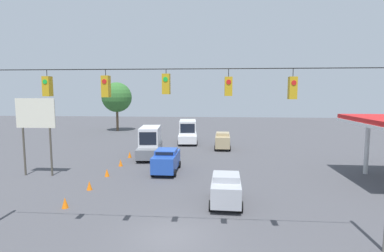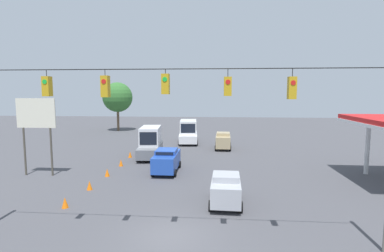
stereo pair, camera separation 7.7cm
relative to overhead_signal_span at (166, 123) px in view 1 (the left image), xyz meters
name	(u,v)px [view 1 (the left image)]	position (x,y,z in m)	size (l,w,h in m)	color
ground_plane	(170,236)	(-0.01, -0.69, -5.53)	(140.00, 140.00, 0.00)	#47474C
overhead_signal_span	(166,123)	(0.00, 0.00, 0.00)	(19.22, 0.38, 8.36)	slate
sedan_tan_oncoming_deep	(223,140)	(-3.09, -23.36, -4.48)	(2.01, 3.96, 2.03)	tan
sedan_blue_withflow_mid	(166,160)	(2.05, -12.33, -4.50)	(2.11, 4.57, 1.99)	#234CB2
box_truck_white_withflow_deep	(188,132)	(1.59, -27.80, -4.03)	(2.97, 6.70, 3.06)	silver
box_truck_grey_withflow_far	(150,142)	(4.80, -18.41, -3.98)	(2.86, 6.77, 3.19)	slate
sedan_silver_crossing_near	(226,188)	(-2.84, -5.16, -4.55)	(2.08, 3.87, 1.90)	#A8AAB2
traffic_cone_nearest	(65,203)	(6.79, -3.75, -5.21)	(0.39, 0.39, 0.65)	orange
traffic_cone_second	(89,185)	(6.72, -7.10, -5.21)	(0.39, 0.39, 0.65)	orange
traffic_cone_third	(107,173)	(6.70, -10.53, -5.21)	(0.39, 0.39, 0.65)	orange
traffic_cone_fourth	(121,163)	(6.66, -13.99, -5.21)	(0.39, 0.39, 0.65)	orange
traffic_cone_fifth	(130,155)	(6.86, -17.70, -5.21)	(0.39, 0.39, 0.65)	orange
roadside_billboard	(36,120)	(12.49, -10.42, -0.89)	(3.31, 0.16, 6.41)	#4C473D
tree_horizon_left	(117,97)	(15.34, -39.43, 0.47)	(5.29, 5.29, 8.66)	brown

